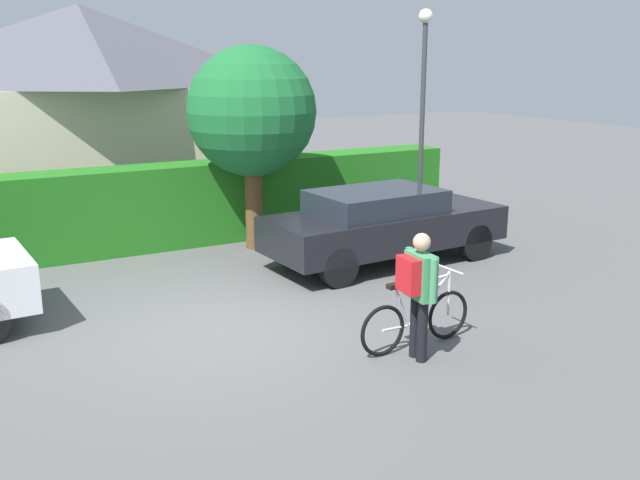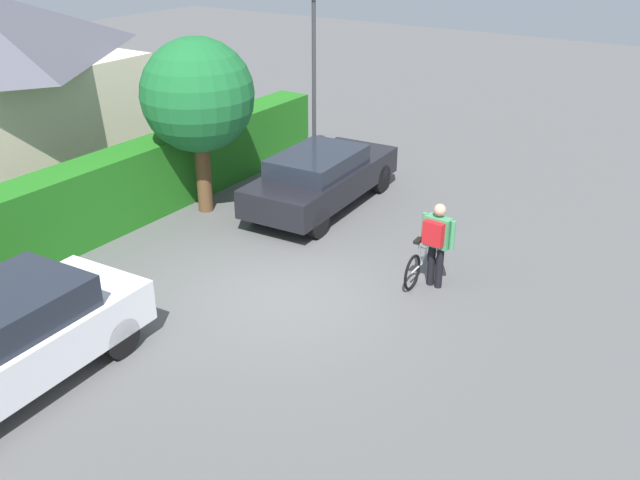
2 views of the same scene
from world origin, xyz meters
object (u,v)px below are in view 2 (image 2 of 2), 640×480
object	(u,v)px
tree_kerbside	(198,96)
parked_car_far	(322,177)
bicycle	(424,258)
street_lamp	(314,59)
person_rider	(437,238)

from	to	relation	value
tree_kerbside	parked_car_far	bearing A→B (deg)	-52.57
bicycle	street_lamp	size ratio (longest dim) A/B	0.38
parked_car_far	bicycle	bearing A→B (deg)	-117.44
person_rider	street_lamp	world-z (taller)	street_lamp
person_rider	street_lamp	bearing A→B (deg)	53.16
bicycle	person_rider	distance (m)	0.70
parked_car_far	bicycle	distance (m)	3.86
bicycle	person_rider	size ratio (longest dim) A/B	1.08
person_rider	street_lamp	distance (m)	6.75
parked_car_far	tree_kerbside	world-z (taller)	tree_kerbside
parked_car_far	street_lamp	world-z (taller)	street_lamp
parked_car_far	street_lamp	bearing A→B (deg)	37.85
person_rider	tree_kerbside	distance (m)	6.04
parked_car_far	person_rider	distance (m)	4.23
parked_car_far	bicycle	size ratio (longest dim) A/B	2.60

